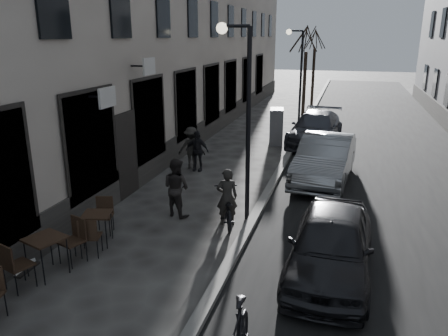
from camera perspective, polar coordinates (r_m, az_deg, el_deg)
The scene contains 18 objects.
road at distance 21.32m, azimuth 19.37°, elevation 3.00°, with size 7.30×60.00×0.00m, color black.
kerb at distance 21.37m, azimuth 9.58°, elevation 3.93°, with size 0.25×60.00×0.12m, color slate.
streetlamp_near at distance 11.15m, azimuth 2.37°, elevation 8.55°, with size 0.90×0.28×5.09m.
streetlamp_far at distance 22.92m, azimuth 9.62°, elevation 12.65°, with size 0.90×0.28×5.09m.
tree_near at distance 25.84m, azimuth 10.76°, elevation 16.39°, with size 2.40×2.40×5.70m.
tree_far at distance 31.82m, azimuth 11.85°, elevation 16.38°, with size 2.40×2.40×5.70m.
bistro_set_b at distance 9.82m, azimuth -22.17°, elevation -10.15°, with size 0.99×1.76×1.01m.
bistro_set_c at distance 10.84m, azimuth -16.20°, elevation -7.21°, with size 0.85×1.61×0.92m.
sign_board at distance 10.28m, azimuth -25.26°, elevation -9.66°, with size 0.42×0.68×1.15m.
utility_cabinet at distance 20.07m, azimuth 6.85°, elevation 5.40°, with size 0.60×1.08×1.63m, color slate.
bicycle at distance 11.47m, azimuth 0.39°, elevation -5.18°, with size 0.62×1.77×0.93m, color black.
cyclist_rider at distance 11.36m, azimuth 0.39°, elevation -3.80°, with size 0.56×0.36×1.52m, color black.
pedestrian_near at distance 11.97m, azimuth -6.25°, elevation -2.54°, with size 0.79×0.62×1.62m, color black.
pedestrian_mid at distance 16.27m, azimuth -4.25°, elevation 2.65°, with size 1.01×0.58×1.56m, color #2B2A26.
pedestrian_far at distance 15.95m, azimuth -3.54°, elevation 2.26°, with size 0.88×0.37×1.50m, color black.
car_near at distance 9.33m, azimuth 13.80°, elevation -9.60°, with size 1.63×4.06×1.38m, color black.
car_mid at distance 15.19m, azimuth 13.06°, elevation 1.18°, with size 1.64×4.70×1.55m, color gray.
car_far at distance 20.42m, azimuth 11.87°, elevation 5.09°, with size 2.01×4.95×1.44m, color #3E4049.
Camera 1 is at (2.40, -4.72, 4.78)m, focal length 35.00 mm.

